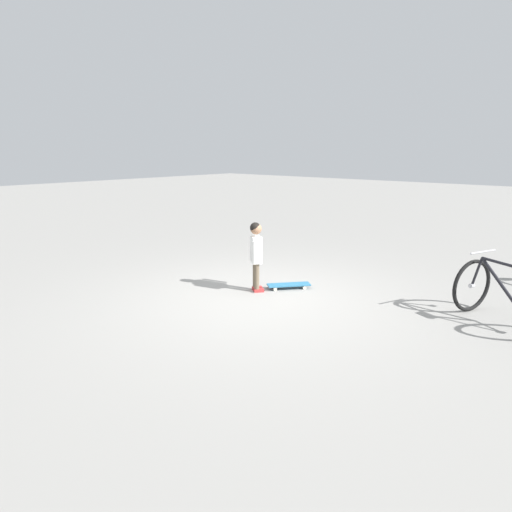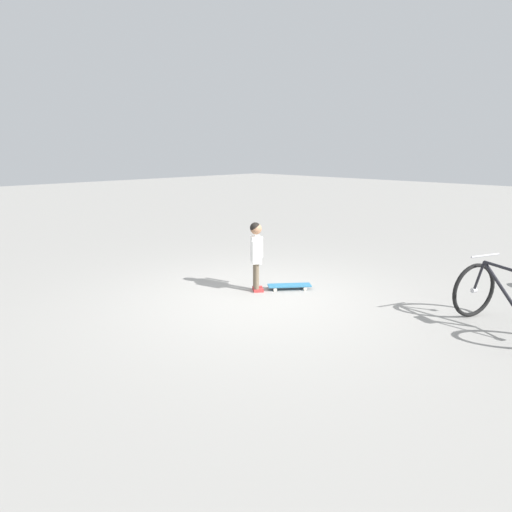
# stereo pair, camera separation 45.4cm
# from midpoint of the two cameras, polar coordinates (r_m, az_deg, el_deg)

# --- Properties ---
(ground_plane) EXTENTS (50.00, 50.00, 0.00)m
(ground_plane) POSITION_cam_midpoint_polar(r_m,az_deg,el_deg) (6.38, -1.20, -5.64)
(ground_plane) COLOR gray
(child_person) EXTENTS (0.28, 0.37, 1.06)m
(child_person) POSITION_cam_midpoint_polar(r_m,az_deg,el_deg) (6.58, -1.97, 0.88)
(child_person) COLOR brown
(child_person) RESTS_ON ground
(skateboard) EXTENTS (0.57, 0.63, 0.07)m
(skateboard) POSITION_cam_midpoint_polar(r_m,az_deg,el_deg) (6.85, 2.37, -3.79)
(skateboard) COLOR teal
(skateboard) RESTS_ON ground
(bicycle_mid) EXTENTS (1.26, 1.06, 0.85)m
(bicycle_mid) POSITION_cam_midpoint_polar(r_m,az_deg,el_deg) (6.09, 28.08, -4.48)
(bicycle_mid) COLOR black
(bicycle_mid) RESTS_ON ground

